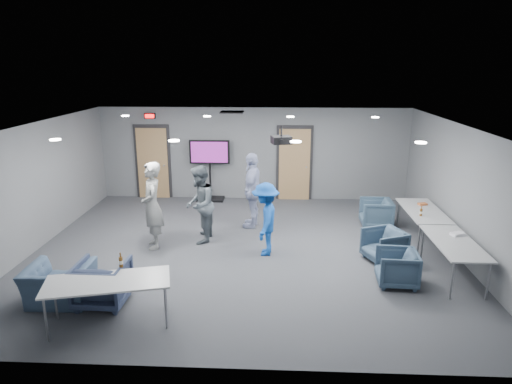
{
  "coord_description": "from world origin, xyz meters",
  "views": [
    {
      "loc": [
        0.71,
        -9.17,
        3.9
      ],
      "look_at": [
        0.24,
        0.41,
        1.2
      ],
      "focal_mm": 32.0,
      "sensor_mm": 36.0,
      "label": 1
    }
  ],
  "objects_px": {
    "chair_right_b": "(384,245)",
    "table_front_left": "(107,283)",
    "chair_front_a": "(102,283)",
    "chair_right_a": "(376,213)",
    "bottle_right": "(421,212)",
    "person_b": "(200,204)",
    "projector": "(281,140)",
    "bottle_front": "(121,262)",
    "table_right_b": "(454,244)",
    "chair_front_b": "(60,285)",
    "person_d": "(265,219)",
    "person_c": "(252,190)",
    "table_right_a": "(423,212)",
    "person_a": "(152,206)",
    "tv_stand": "(210,166)",
    "chair_right_c": "(397,268)"
  },
  "relations": [
    {
      "from": "chair_right_b",
      "to": "table_front_left",
      "type": "xyz_separation_m",
      "value": [
        -4.75,
        -2.6,
        0.35
      ]
    },
    {
      "from": "chair_front_a",
      "to": "table_front_left",
      "type": "xyz_separation_m",
      "value": [
        0.34,
        -0.6,
        0.3
      ]
    },
    {
      "from": "chair_right_a",
      "to": "bottle_right",
      "type": "relative_size",
      "value": 3.4
    },
    {
      "from": "person_b",
      "to": "projector",
      "type": "height_order",
      "value": "projector"
    },
    {
      "from": "bottle_front",
      "to": "table_right_b",
      "type": "bearing_deg",
      "value": 13.32
    },
    {
      "from": "chair_front_b",
      "to": "person_d",
      "type": "bearing_deg",
      "value": -147.57
    },
    {
      "from": "person_c",
      "to": "table_front_left",
      "type": "xyz_separation_m",
      "value": [
        -1.95,
        -4.54,
        -0.24
      ]
    },
    {
      "from": "person_d",
      "to": "projector",
      "type": "relative_size",
      "value": 3.42
    },
    {
      "from": "chair_front_a",
      "to": "table_right_a",
      "type": "relative_size",
      "value": 0.45
    },
    {
      "from": "person_a",
      "to": "chair_front_b",
      "type": "distance_m",
      "value": 2.74
    },
    {
      "from": "chair_right_a",
      "to": "chair_front_b",
      "type": "xyz_separation_m",
      "value": [
        -6.08,
        -4.08,
        -0.01
      ]
    },
    {
      "from": "chair_right_a",
      "to": "tv_stand",
      "type": "relative_size",
      "value": 0.42
    },
    {
      "from": "chair_right_b",
      "to": "chair_front_a",
      "type": "distance_m",
      "value": 5.47
    },
    {
      "from": "chair_front_a",
      "to": "bottle_right",
      "type": "height_order",
      "value": "bottle_right"
    },
    {
      "from": "chair_right_a",
      "to": "table_front_left",
      "type": "relative_size",
      "value": 0.38
    },
    {
      "from": "person_b",
      "to": "table_right_a",
      "type": "bearing_deg",
      "value": 94.74
    },
    {
      "from": "person_d",
      "to": "chair_right_b",
      "type": "distance_m",
      "value": 2.48
    },
    {
      "from": "chair_right_c",
      "to": "table_right_b",
      "type": "bearing_deg",
      "value": 109.69
    },
    {
      "from": "chair_right_b",
      "to": "bottle_right",
      "type": "bearing_deg",
      "value": 106.54
    },
    {
      "from": "chair_front_a",
      "to": "projector",
      "type": "xyz_separation_m",
      "value": [
        2.97,
        2.51,
        2.02
      ]
    },
    {
      "from": "table_front_left",
      "to": "projector",
      "type": "relative_size",
      "value": 4.38
    },
    {
      "from": "chair_right_a",
      "to": "bottle_right",
      "type": "xyz_separation_m",
      "value": [
        0.66,
        -1.33,
        0.47
      ]
    },
    {
      "from": "chair_right_a",
      "to": "bottle_right",
      "type": "distance_m",
      "value": 1.56
    },
    {
      "from": "chair_right_b",
      "to": "projector",
      "type": "relative_size",
      "value": 1.61
    },
    {
      "from": "person_a",
      "to": "table_right_b",
      "type": "xyz_separation_m",
      "value": [
        5.99,
        -1.23,
        -0.27
      ]
    },
    {
      "from": "chair_front_b",
      "to": "bottle_front",
      "type": "xyz_separation_m",
      "value": [
        1.12,
        -0.11,
        0.49
      ]
    },
    {
      "from": "person_a",
      "to": "table_front_left",
      "type": "bearing_deg",
      "value": -16.0
    },
    {
      "from": "person_c",
      "to": "bottle_front",
      "type": "height_order",
      "value": "person_c"
    },
    {
      "from": "table_right_b",
      "to": "tv_stand",
      "type": "relative_size",
      "value": 1.02
    },
    {
      "from": "person_d",
      "to": "bottle_right",
      "type": "bearing_deg",
      "value": 102.92
    },
    {
      "from": "person_a",
      "to": "table_right_a",
      "type": "distance_m",
      "value": 6.03
    },
    {
      "from": "chair_right_a",
      "to": "chair_right_c",
      "type": "xyz_separation_m",
      "value": [
        -0.26,
        -3.13,
        -0.02
      ]
    },
    {
      "from": "chair_right_a",
      "to": "table_right_b",
      "type": "bearing_deg",
      "value": 18.37
    },
    {
      "from": "person_b",
      "to": "table_right_a",
      "type": "xyz_separation_m",
      "value": [
        5.02,
        0.29,
        -0.19
      ]
    },
    {
      "from": "chair_right_b",
      "to": "bottle_front",
      "type": "xyz_separation_m",
      "value": [
        -4.7,
        -2.11,
        0.49
      ]
    },
    {
      "from": "person_d",
      "to": "projector",
      "type": "xyz_separation_m",
      "value": [
        0.31,
        0.28,
        1.63
      ]
    },
    {
      "from": "tv_stand",
      "to": "projector",
      "type": "distance_m",
      "value": 4.39
    },
    {
      "from": "table_front_left",
      "to": "table_right_a",
      "type": "bearing_deg",
      "value": 18.48
    },
    {
      "from": "table_front_left",
      "to": "chair_right_b",
      "type": "bearing_deg",
      "value": 14.39
    },
    {
      "from": "table_front_left",
      "to": "chair_right_c",
      "type": "bearing_deg",
      "value": 3.82
    },
    {
      "from": "chair_right_a",
      "to": "bottle_right",
      "type": "height_order",
      "value": "bottle_right"
    },
    {
      "from": "bottle_front",
      "to": "person_c",
      "type": "bearing_deg",
      "value": 64.83
    },
    {
      "from": "table_front_left",
      "to": "tv_stand",
      "type": "relative_size",
      "value": 1.11
    },
    {
      "from": "person_a",
      "to": "bottle_front",
      "type": "bearing_deg",
      "value": -14.4
    },
    {
      "from": "chair_right_a",
      "to": "bottle_front",
      "type": "height_order",
      "value": "bottle_front"
    },
    {
      "from": "chair_front_a",
      "to": "projector",
      "type": "relative_size",
      "value": 1.85
    },
    {
      "from": "chair_right_b",
      "to": "table_right_a",
      "type": "relative_size",
      "value": 0.39
    },
    {
      "from": "person_d",
      "to": "chair_front_b",
      "type": "bearing_deg",
      "value": -52.33
    },
    {
      "from": "projector",
      "to": "person_a",
      "type": "bearing_deg",
      "value": 166.15
    },
    {
      "from": "table_right_b",
      "to": "projector",
      "type": "xyz_separation_m",
      "value": [
        -3.22,
        1.25,
        1.72
      ]
    }
  ]
}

